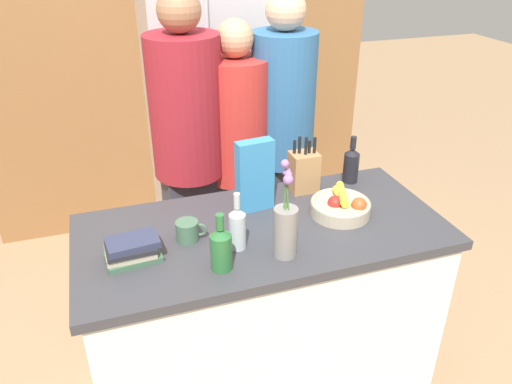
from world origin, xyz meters
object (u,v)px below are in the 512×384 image
(knife_block, at_px, (304,171))
(bottle_vinegar, at_px, (351,164))
(refrigerator, at_px, (208,98))
(cereal_box, at_px, (255,176))
(person_in_blue, at_px, (237,155))
(flower_vase, at_px, (286,228))
(fruit_bowl, at_px, (341,206))
(bottle_oil, at_px, (237,227))
(person_at_sink, at_px, (188,147))
(book_stack, at_px, (132,250))
(person_in_red_tee, at_px, (282,136))
(bottle_wine, at_px, (221,248))
(coffee_mug, at_px, (188,231))

(knife_block, relative_size, bottle_vinegar, 1.17)
(refrigerator, xyz_separation_m, cereal_box, (-0.09, -1.26, 0.05))
(cereal_box, distance_m, bottle_vinegar, 0.53)
(bottle_vinegar, height_order, person_in_blue, person_in_blue)
(refrigerator, xyz_separation_m, knife_block, (0.17, -1.16, -0.01))
(flower_vase, bearing_deg, fruit_bowl, 31.22)
(fruit_bowl, relative_size, flower_vase, 0.65)
(flower_vase, bearing_deg, bottle_oil, 147.11)
(bottle_vinegar, height_order, person_at_sink, person_at_sink)
(knife_block, bearing_deg, book_stack, -159.16)
(flower_vase, bearing_deg, knife_block, 59.68)
(cereal_box, bearing_deg, flower_vase, -90.02)
(flower_vase, relative_size, bottle_oil, 1.67)
(fruit_bowl, distance_m, book_stack, 0.88)
(refrigerator, height_order, cereal_box, refrigerator)
(flower_vase, xyz_separation_m, person_in_red_tee, (0.35, 0.94, -0.04))
(fruit_bowl, height_order, knife_block, knife_block)
(refrigerator, distance_m, person_in_red_tee, 0.73)
(person_in_red_tee, bearing_deg, person_at_sink, 163.87)
(knife_block, height_order, bottle_vinegar, knife_block)
(bottle_wine, bearing_deg, person_at_sink, 85.64)
(coffee_mug, distance_m, bottle_vinegar, 0.88)
(cereal_box, height_order, bottle_oil, cereal_box)
(cereal_box, relative_size, bottle_vinegar, 1.37)
(cereal_box, distance_m, book_stack, 0.60)
(bottle_vinegar, relative_size, person_in_red_tee, 0.13)
(fruit_bowl, height_order, cereal_box, cereal_box)
(cereal_box, bearing_deg, bottle_oil, -120.42)
(bottle_vinegar, bearing_deg, person_at_sink, 146.50)
(coffee_mug, distance_m, bottle_oil, 0.21)
(knife_block, bearing_deg, flower_vase, -120.32)
(flower_vase, distance_m, book_stack, 0.57)
(person_in_blue, bearing_deg, cereal_box, -112.22)
(refrigerator, distance_m, flower_vase, 1.62)
(bottle_oil, bearing_deg, knife_block, 40.16)
(fruit_bowl, xyz_separation_m, cereal_box, (-0.33, 0.16, 0.12))
(fruit_bowl, bearing_deg, bottle_vinegar, 55.27)
(fruit_bowl, relative_size, person_at_sink, 0.15)
(bottle_vinegar, bearing_deg, person_in_red_tee, 109.59)
(knife_block, bearing_deg, bottle_vinegar, 2.59)
(fruit_bowl, height_order, bottle_oil, bottle_oil)
(coffee_mug, distance_m, person_at_sink, 0.73)
(flower_vase, height_order, person_in_red_tee, person_in_red_tee)
(refrigerator, bearing_deg, book_stack, -113.47)
(knife_block, height_order, person_in_blue, person_in_blue)
(coffee_mug, height_order, person_in_red_tee, person_in_red_tee)
(bottle_oil, height_order, bottle_vinegar, bottle_oil)
(refrigerator, distance_m, bottle_wine, 1.66)
(flower_vase, distance_m, person_at_sink, 0.94)
(flower_vase, relative_size, coffee_mug, 3.21)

